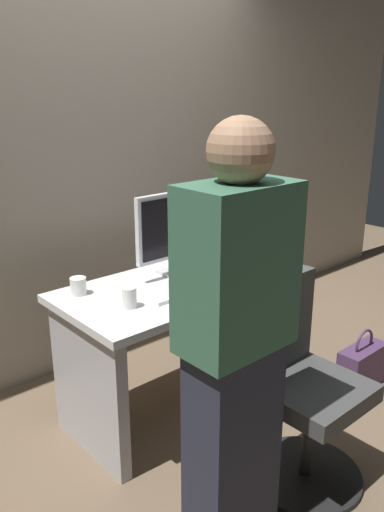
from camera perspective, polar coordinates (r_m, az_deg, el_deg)
name	(u,v)px	position (r m, az deg, el deg)	size (l,w,h in m)	color
ground_plane	(186,402)	(3.09, -0.64, -15.78)	(9.00, 9.00, 0.00)	brown
wall_back	(93,126)	(3.27, -10.88, 13.85)	(6.40, 0.10, 3.00)	#9E9384
desk	(186,321)	(2.84, -0.67, -7.19)	(1.36, 0.68, 0.75)	white
office_chair	(300,392)	(2.43, 11.83, -14.43)	(0.52, 0.52, 0.94)	black
person_at_desk	(235,348)	(1.86, 4.76, -10.11)	(0.40, 0.24, 1.64)	#262838
monitor	(177,228)	(2.79, -1.62, 3.12)	(0.54, 0.14, 0.46)	silver
keyboard	(186,290)	(2.59, -0.65, -3.80)	(0.43, 0.13, 0.02)	white
mouse	(226,277)	(2.75, 3.82, -2.37)	(0.06, 0.10, 0.03)	white
cup_near_keyboard	(129,297)	(2.42, -6.92, -4.55)	(0.07, 0.07, 0.10)	white
cup_by_monitor	(78,286)	(2.61, -12.41, -3.26)	(0.08, 0.08, 0.09)	white
book_stack	(230,241)	(3.18, 4.17, 1.68)	(0.23, 0.20, 0.17)	#338C59
cell_phone	(283,267)	(2.98, 9.95, -1.24)	(0.07, 0.14, 0.01)	black
handbag	(362,366)	(3.32, 18.18, -11.47)	(0.34, 0.14, 0.38)	#4C3356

